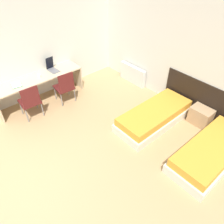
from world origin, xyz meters
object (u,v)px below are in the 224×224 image
at_px(chair_near_notebook, 30,100).
at_px(laptop, 52,68).
at_px(nightstand, 201,116).
at_px(bed_near_door, 211,152).
at_px(bed_near_window, 154,116).
at_px(chair_near_laptop, 65,86).

relative_size(chair_near_notebook, laptop, 2.58).
xyz_separation_m(nightstand, laptop, (-3.48, -1.96, 0.58)).
relative_size(bed_near_door, chair_near_notebook, 2.17).
bearing_deg(nightstand, bed_near_window, -132.25).
relative_size(bed_near_window, nightstand, 3.98).
distance_m(chair_near_laptop, laptop, 0.66).
height_order(nightstand, chair_near_notebook, chair_near_notebook).
distance_m(nightstand, laptop, 4.04).
relative_size(bed_near_window, bed_near_door, 1.00).
height_order(bed_near_door, chair_near_laptop, chair_near_laptop).
distance_m(bed_near_window, chair_near_laptop, 2.45).
bearing_deg(chair_near_notebook, bed_near_window, 47.69).
relative_size(bed_near_window, laptop, 5.61).
height_order(nightstand, chair_near_laptop, chair_near_laptop).
xyz_separation_m(chair_near_laptop, laptop, (-0.59, 0.01, 0.30)).
height_order(bed_near_window, nightstand, nightstand).
bearing_deg(laptop, chair_near_laptop, -4.63).
bearing_deg(chair_near_notebook, bed_near_door, 33.28).
xyz_separation_m(bed_near_window, chair_near_notebook, (-2.15, -2.12, 0.31)).
bearing_deg(chair_near_laptop, nightstand, 39.23).
xyz_separation_m(bed_near_door, laptop, (-4.23, -1.13, 0.60)).
bearing_deg(nightstand, chair_near_notebook, -134.55).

